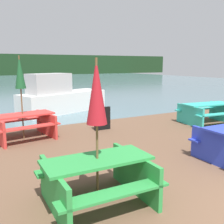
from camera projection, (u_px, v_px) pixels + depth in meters
water at (6, 82)px, 31.33m from camera, size 60.00×50.00×0.00m
picnic_table_green at (97, 176)px, 3.99m from camera, size 1.66×1.41×0.72m
picnic_table_teal at (207, 111)px, 9.43m from camera, size 1.96×1.58×0.73m
picnic_table_red at (23, 124)px, 7.47m from camera, size 1.86×1.61×0.72m
umbrella_crimson at (97, 93)px, 3.76m from camera, size 0.30×0.30×2.21m
umbrella_darkgreen at (20, 73)px, 7.21m from camera, size 0.29×0.29×2.35m
boat at (60, 98)px, 11.61m from camera, size 4.23×2.56×1.72m
signboard at (102, 118)px, 8.50m from camera, size 0.55×0.08×0.75m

